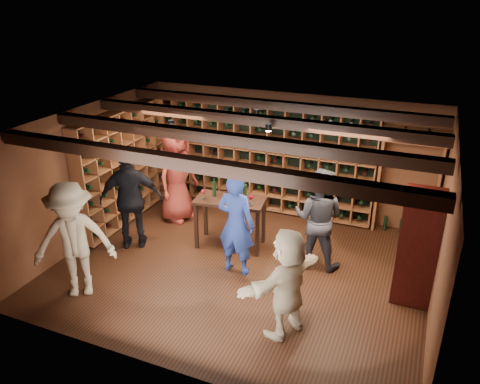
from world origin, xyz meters
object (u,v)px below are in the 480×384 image
at_px(guest_khaki, 74,241).
at_px(tasting_table, 230,205).
at_px(guest_beige, 287,283).
at_px(guest_woman_black, 131,199).
at_px(display_cabinet, 417,249).
at_px(man_blue_shirt, 236,224).
at_px(man_grey_suit, 318,218).
at_px(guest_red_floral, 177,174).

xyz_separation_m(guest_khaki, tasting_table, (1.55, 2.24, -0.11)).
bearing_deg(guest_beige, guest_woman_black, -83.09).
relative_size(display_cabinet, man_blue_shirt, 1.00).
relative_size(guest_beige, tasting_table, 1.21).
xyz_separation_m(man_blue_shirt, guest_woman_black, (-2.04, 0.05, 0.07)).
bearing_deg(man_blue_shirt, tasting_table, -57.25).
distance_m(man_grey_suit, guest_red_floral, 3.08).
bearing_deg(guest_khaki, tasting_table, 22.42).
relative_size(display_cabinet, man_grey_suit, 1.00).
bearing_deg(guest_beige, display_cabinet, 160.44).
height_order(man_grey_suit, guest_khaki, guest_khaki).
distance_m(guest_red_floral, guest_khaki, 2.84).
bearing_deg(tasting_table, guest_beige, -56.15).
bearing_deg(display_cabinet, man_blue_shirt, -173.29).
relative_size(guest_red_floral, tasting_table, 1.50).
bearing_deg(guest_woman_black, man_grey_suit, 163.25).
height_order(guest_red_floral, tasting_table, guest_red_floral).
bearing_deg(man_blue_shirt, display_cabinet, -170.82).
bearing_deg(man_grey_suit, tasting_table, 1.81).
distance_m(guest_beige, tasting_table, 2.50).
relative_size(display_cabinet, tasting_table, 1.34).
distance_m(man_blue_shirt, guest_red_floral, 2.28).
distance_m(man_blue_shirt, man_grey_suit, 1.38).
bearing_deg(guest_red_floral, guest_woman_black, -175.74).
height_order(guest_woman_black, guest_beige, guest_woman_black).
bearing_deg(guest_red_floral, man_blue_shirt, -113.32).
bearing_deg(guest_beige, guest_khaki, -56.67).
bearing_deg(guest_khaki, man_grey_suit, 2.27).
distance_m(display_cabinet, guest_khaki, 5.07).
bearing_deg(tasting_table, guest_khaki, -132.23).
xyz_separation_m(guest_red_floral, guest_beige, (3.06, -2.47, -0.19)).
xyz_separation_m(man_grey_suit, guest_beige, (0.04, -1.86, -0.08)).
xyz_separation_m(display_cabinet, guest_beige, (-1.53, -1.45, -0.07)).
relative_size(guest_red_floral, guest_khaki, 1.06).
height_order(man_blue_shirt, guest_khaki, guest_khaki).
xyz_separation_m(guest_woman_black, guest_beige, (3.25, -1.18, -0.15)).
bearing_deg(guest_beige, tasting_table, -111.77).
distance_m(guest_woman_black, guest_beige, 3.46).
distance_m(guest_red_floral, guest_woman_black, 1.30).
xyz_separation_m(man_grey_suit, guest_khaki, (-3.16, -2.23, 0.05)).
relative_size(man_blue_shirt, guest_red_floral, 0.89).
height_order(guest_khaki, guest_beige, guest_khaki).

